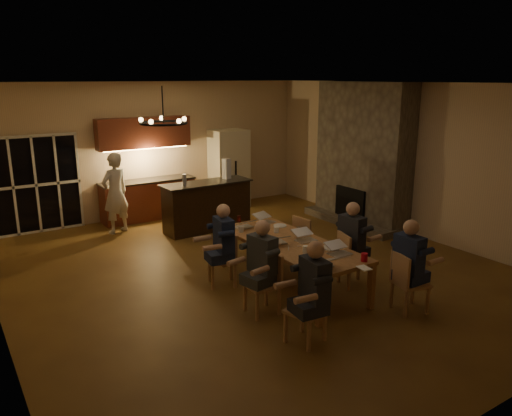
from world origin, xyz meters
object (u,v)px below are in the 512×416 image
(mug_mid, at_px, (276,230))
(can_cola, at_px, (239,219))
(standing_person, at_px, (115,193))
(plate_left, at_px, (314,263))
(redcup_near, at_px, (364,257))
(bar_blender, at_px, (227,169))
(bar_island, at_px, (207,206))
(chair_left_far, at_px, (222,259))
(dining_table, at_px, (290,264))
(person_right_near, at_px, (408,266))
(laptop_b, at_px, (340,247))
(chair_right_near, at_px, (411,282))
(redcup_mid, at_px, (256,238))
(mug_front, at_px, (305,249))
(bar_bottle, at_px, (184,180))
(chair_right_mid, at_px, (354,259))
(laptop_e, at_px, (243,221))
(plate_near, at_px, (331,248))
(mug_back, at_px, (241,229))
(chandelier, at_px, (164,123))
(laptop_c, at_px, (275,236))
(chair_left_near, at_px, (306,310))
(laptop_f, at_px, (266,217))
(can_right, at_px, (298,230))
(laptop_a, at_px, (321,259))
(person_left_mid, at_px, (262,267))
(refrigerator, at_px, (229,169))
(person_right_mid, at_px, (351,243))
(person_left_far, at_px, (224,246))
(chair_left_mid, at_px, (262,284))
(laptop_d, at_px, (306,234))
(can_silver, at_px, (317,250))
(person_left_near, at_px, (314,294))
(plate_far, at_px, (280,226))

(mug_mid, distance_m, can_cola, 0.91)
(standing_person, relative_size, plate_left, 6.96)
(redcup_near, relative_size, plate_left, 0.48)
(bar_blender, bearing_deg, bar_island, 176.52)
(chair_left_far, relative_size, plate_left, 3.53)
(dining_table, height_order, person_right_near, person_right_near)
(laptop_b, distance_m, plate_left, 0.57)
(chair_right_near, distance_m, redcup_mid, 2.45)
(mug_front, distance_m, bar_bottle, 3.94)
(chair_right_near, bearing_deg, chair_right_mid, 16.01)
(laptop_e, distance_m, plate_left, 2.02)
(chair_right_near, relative_size, plate_near, 3.22)
(chair_right_mid, xyz_separation_m, can_cola, (-1.00, 1.96, 0.37))
(chair_left_far, relative_size, mug_back, 8.90)
(chandelier, bearing_deg, bar_bottle, 62.03)
(chair_right_mid, bearing_deg, bar_blender, 16.77)
(laptop_c, height_order, mug_back, laptop_c)
(plate_near, bearing_deg, laptop_b, -105.01)
(chair_left_near, height_order, laptop_f, laptop_f)
(can_right, bearing_deg, laptop_a, -115.93)
(person_left_mid, xyz_separation_m, redcup_mid, (0.44, 0.85, 0.12))
(mug_back, bearing_deg, refrigerator, 62.41)
(person_right_mid, bearing_deg, laptop_b, 117.37)
(plate_near, bearing_deg, chair_right_mid, 4.77)
(person_right_near, distance_m, person_left_mid, 2.08)
(person_left_far, relative_size, chandelier, 2.32)
(chair_left_far, distance_m, standing_person, 3.79)
(chair_left_near, bearing_deg, can_cola, 148.50)
(chair_left_near, bearing_deg, chair_left_mid, 164.75)
(chandelier, height_order, mug_front, chandelier)
(chair_left_mid, height_order, standing_person, standing_person)
(refrigerator, height_order, plate_near, refrigerator)
(person_right_mid, distance_m, laptop_d, 0.76)
(person_left_mid, distance_m, mug_mid, 1.44)
(laptop_f, relative_size, plate_near, 1.16)
(bar_island, distance_m, can_right, 3.21)
(person_left_far, bearing_deg, laptop_e, 136.00)
(chair_right_near, bearing_deg, laptop_f, 28.01)
(bar_island, distance_m, can_silver, 4.15)
(person_left_near, relative_size, laptop_a, 4.31)
(laptop_c, distance_m, plate_left, 1.02)
(laptop_d, relative_size, mug_mid, 3.20)
(plate_far, bearing_deg, can_silver, -103.98)
(person_left_far, xyz_separation_m, plate_left, (0.62, -1.50, 0.07))
(person_right_near, bearing_deg, can_right, 14.17)
(plate_near, bearing_deg, mug_mid, 102.41)
(plate_near, xyz_separation_m, plate_far, (0.02, 1.39, 0.00))
(bar_island, bearing_deg, person_right_near, -85.12)
(plate_far, bearing_deg, laptop_e, 153.95)
(standing_person, xyz_separation_m, plate_near, (1.77, -4.96, -0.12))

